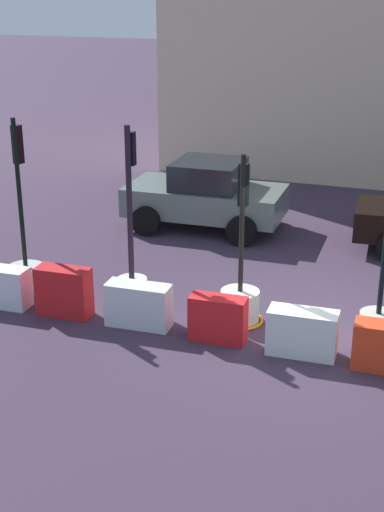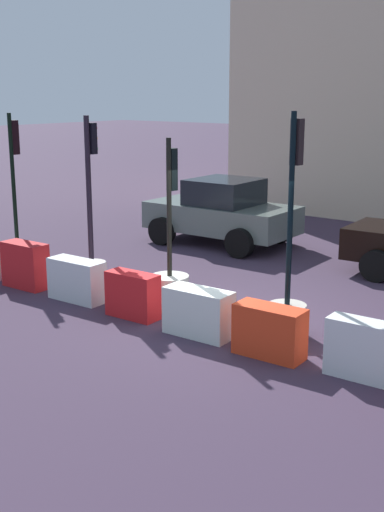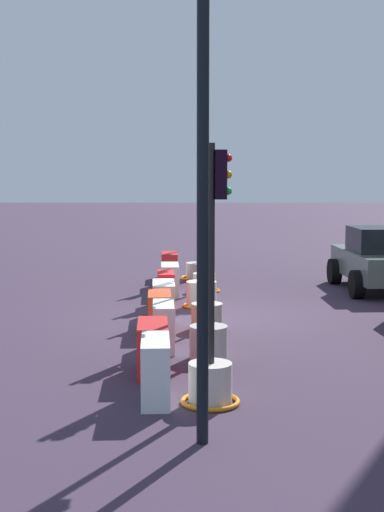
{
  "view_description": "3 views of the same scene",
  "coord_description": "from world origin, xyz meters",
  "px_view_note": "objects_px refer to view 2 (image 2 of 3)",
  "views": [
    {
      "loc": [
        1.93,
        -11.53,
        5.78
      ],
      "look_at": [
        -2.1,
        -0.26,
        1.22
      ],
      "focal_mm": 51.29,
      "sensor_mm": 36.0,
      "label": 1
    },
    {
      "loc": [
        6.14,
        -8.89,
        3.82
      ],
      "look_at": [
        -1.36,
        0.72,
        0.79
      ],
      "focal_mm": 46.43,
      "sensor_mm": 36.0,
      "label": 2
    },
    {
      "loc": [
        15.2,
        -0.45,
        3.1
      ],
      "look_at": [
        -1.45,
        -0.27,
        1.17
      ],
      "focal_mm": 50.53,
      "sensor_mm": 36.0,
      "label": 3
    }
  ],
  "objects_px": {
    "construction_barrier_1": "(25,265)",
    "car_grey_saloon": "(222,212)",
    "traffic_light_2": "(170,283)",
    "traffic_light_3": "(288,295)",
    "construction_barrier_2": "(77,280)",
    "construction_barrier_6": "(363,350)",
    "construction_barrier_5": "(269,332)",
    "traffic_light_1": "(92,256)",
    "traffic_light_0": "(18,249)",
    "construction_barrier_3": "(133,295)",
    "construction_barrier_4": "(198,313)"
  },
  "relations": [
    {
      "from": "construction_barrier_1",
      "to": "car_grey_saloon",
      "type": "relative_size",
      "value": 0.26
    },
    {
      "from": "traffic_light_2",
      "to": "traffic_light_3",
      "type": "distance_m",
      "value": 2.42
    },
    {
      "from": "traffic_light_2",
      "to": "construction_barrier_1",
      "type": "distance_m",
      "value": 3.2
    },
    {
      "from": "construction_barrier_2",
      "to": "construction_barrier_6",
      "type": "relative_size",
      "value": 1.14
    },
    {
      "from": "construction_barrier_1",
      "to": "construction_barrier_5",
      "type": "relative_size",
      "value": 0.94
    },
    {
      "from": "traffic_light_2",
      "to": "traffic_light_3",
      "type": "relative_size",
      "value": 0.86
    },
    {
      "from": "traffic_light_1",
      "to": "construction_barrier_6",
      "type": "bearing_deg",
      "value": -8.12
    },
    {
      "from": "traffic_light_0",
      "to": "traffic_light_2",
      "type": "bearing_deg",
      "value": -0.15
    },
    {
      "from": "traffic_light_0",
      "to": "construction_barrier_2",
      "type": "xyz_separation_m",
      "value": [
        2.76,
        -0.78,
        -0.05
      ]
    },
    {
      "from": "traffic_light_0",
      "to": "construction_barrier_5",
      "type": "height_order",
      "value": "traffic_light_0"
    },
    {
      "from": "traffic_light_2",
      "to": "car_grey_saloon",
      "type": "relative_size",
      "value": 0.79
    },
    {
      "from": "traffic_light_1",
      "to": "construction_barrier_1",
      "type": "relative_size",
      "value": 3.37
    },
    {
      "from": "construction_barrier_1",
      "to": "construction_barrier_3",
      "type": "height_order",
      "value": "construction_barrier_1"
    },
    {
      "from": "traffic_light_2",
      "to": "car_grey_saloon",
      "type": "bearing_deg",
      "value": 115.2
    },
    {
      "from": "construction_barrier_2",
      "to": "construction_barrier_5",
      "type": "distance_m",
      "value": 4.29
    },
    {
      "from": "traffic_light_3",
      "to": "construction_barrier_3",
      "type": "height_order",
      "value": "traffic_light_3"
    },
    {
      "from": "construction_barrier_2",
      "to": "construction_barrier_3",
      "type": "height_order",
      "value": "construction_barrier_3"
    },
    {
      "from": "traffic_light_3",
      "to": "traffic_light_2",
      "type": "bearing_deg",
      "value": -178.6
    },
    {
      "from": "traffic_light_1",
      "to": "construction_barrier_6",
      "type": "xyz_separation_m",
      "value": [
        6.23,
        -0.89,
        -0.19
      ]
    },
    {
      "from": "construction_barrier_3",
      "to": "car_grey_saloon",
      "type": "distance_m",
      "value": 6.05
    },
    {
      "from": "traffic_light_3",
      "to": "construction_barrier_1",
      "type": "relative_size",
      "value": 3.53
    },
    {
      "from": "traffic_light_0",
      "to": "traffic_light_1",
      "type": "bearing_deg",
      "value": 2.79
    },
    {
      "from": "construction_barrier_1",
      "to": "construction_barrier_2",
      "type": "height_order",
      "value": "construction_barrier_1"
    },
    {
      "from": "construction_barrier_6",
      "to": "car_grey_saloon",
      "type": "distance_m",
      "value": 8.46
    },
    {
      "from": "traffic_light_1",
      "to": "construction_barrier_5",
      "type": "relative_size",
      "value": 3.16
    },
    {
      "from": "construction_barrier_3",
      "to": "construction_barrier_4",
      "type": "bearing_deg",
      "value": -0.38
    },
    {
      "from": "traffic_light_2",
      "to": "construction_barrier_2",
      "type": "relative_size",
      "value": 2.62
    },
    {
      "from": "construction_barrier_1",
      "to": "construction_barrier_3",
      "type": "distance_m",
      "value": 2.94
    },
    {
      "from": "construction_barrier_5",
      "to": "construction_barrier_3",
      "type": "bearing_deg",
      "value": 178.94
    },
    {
      "from": "traffic_light_3",
      "to": "construction_barrier_3",
      "type": "relative_size",
      "value": 3.63
    },
    {
      "from": "traffic_light_1",
      "to": "traffic_light_2",
      "type": "bearing_deg",
      "value": -3.21
    },
    {
      "from": "car_grey_saloon",
      "to": "construction_barrier_1",
      "type": "bearing_deg",
      "value": -98.33
    },
    {
      "from": "traffic_light_2",
      "to": "traffic_light_0",
      "type": "bearing_deg",
      "value": 179.85
    },
    {
      "from": "traffic_light_1",
      "to": "construction_barrier_4",
      "type": "bearing_deg",
      "value": -15.59
    },
    {
      "from": "traffic_light_3",
      "to": "construction_barrier_4",
      "type": "bearing_deg",
      "value": -140.85
    },
    {
      "from": "traffic_light_1",
      "to": "traffic_light_3",
      "type": "height_order",
      "value": "traffic_light_3"
    },
    {
      "from": "construction_barrier_2",
      "to": "traffic_light_1",
      "type": "bearing_deg",
      "value": 120.41
    },
    {
      "from": "construction_barrier_5",
      "to": "construction_barrier_6",
      "type": "height_order",
      "value": "construction_barrier_6"
    },
    {
      "from": "construction_barrier_2",
      "to": "construction_barrier_6",
      "type": "distance_m",
      "value": 5.71
    },
    {
      "from": "construction_barrier_1",
      "to": "construction_barrier_4",
      "type": "height_order",
      "value": "construction_barrier_1"
    },
    {
      "from": "construction_barrier_2",
      "to": "construction_barrier_6",
      "type": "height_order",
      "value": "construction_barrier_6"
    },
    {
      "from": "construction_barrier_3",
      "to": "construction_barrier_5",
      "type": "xyz_separation_m",
      "value": [
        2.8,
        -0.05,
        -0.01
      ]
    },
    {
      "from": "traffic_light_0",
      "to": "construction_barrier_6",
      "type": "height_order",
      "value": "traffic_light_0"
    },
    {
      "from": "traffic_light_2",
      "to": "construction_barrier_2",
      "type": "xyz_separation_m",
      "value": [
        -1.63,
        -0.77,
        -0.07
      ]
    },
    {
      "from": "traffic_light_1",
      "to": "construction_barrier_2",
      "type": "bearing_deg",
      "value": -59.59
    },
    {
      "from": "construction_barrier_3",
      "to": "car_grey_saloon",
      "type": "height_order",
      "value": "car_grey_saloon"
    },
    {
      "from": "traffic_light_2",
      "to": "construction_barrier_6",
      "type": "distance_m",
      "value": 4.14
    },
    {
      "from": "construction_barrier_4",
      "to": "car_grey_saloon",
      "type": "xyz_separation_m",
      "value": [
        -3.56,
        5.66,
        0.44
      ]
    },
    {
      "from": "traffic_light_0",
      "to": "construction_barrier_6",
      "type": "xyz_separation_m",
      "value": [
        8.46,
        -0.78,
        -0.03
      ]
    },
    {
      "from": "traffic_light_3",
      "to": "construction_barrier_3",
      "type": "distance_m",
      "value": 2.72
    }
  ]
}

